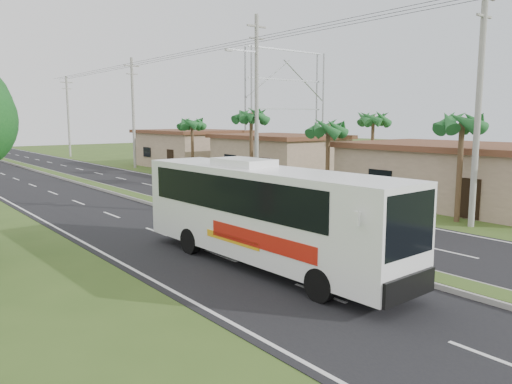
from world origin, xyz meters
TOP-DOWN VIEW (x-y plane):
  - ground at (0.00, 0.00)m, footprint 180.00×180.00m
  - road_asphalt at (0.00, 20.00)m, footprint 14.00×160.00m
  - median_strip at (0.00, 20.00)m, footprint 1.20×160.00m
  - lane_edge_left at (-6.70, 20.00)m, footprint 0.12×160.00m
  - lane_edge_right at (6.70, 20.00)m, footprint 0.12×160.00m
  - shop_near at (14.00, 6.00)m, footprint 8.60×12.60m
  - shop_mid at (14.00, 22.00)m, footprint 7.60×10.60m
  - shop_far at (14.00, 36.00)m, footprint 8.60×11.60m
  - palm_verge_a at (9.00, 3.00)m, footprint 2.40×2.40m
  - palm_verge_b at (9.40, 12.00)m, footprint 2.40×2.40m
  - palm_verge_c at (8.80, 19.00)m, footprint 2.40×2.40m
  - palm_verge_d at (9.30, 28.00)m, footprint 2.40×2.40m
  - palm_behind_shop at (17.50, 15.00)m, footprint 2.40×2.40m
  - utility_pole_a at (8.50, 2.00)m, footprint 1.60×0.28m
  - utility_pole_b at (8.47, 18.00)m, footprint 3.20×0.28m
  - utility_pole_c at (8.50, 38.00)m, footprint 1.60×0.28m
  - utility_pole_d at (8.50, 58.00)m, footprint 1.60×0.28m
  - billboard_lattice at (22.00, 30.00)m, footprint 10.18×1.18m
  - coach_bus_main at (-3.03, 3.13)m, footprint 2.64×11.15m
  - motorcyclist at (-1.39, 2.00)m, footprint 1.82×0.96m

SIDE VIEW (x-z plane):
  - ground at x=0.00m, z-range 0.00..0.00m
  - lane_edge_left at x=-6.70m, z-range 0.00..0.00m
  - lane_edge_right at x=6.70m, z-range 0.00..0.00m
  - road_asphalt at x=0.00m, z-range 0.00..0.02m
  - median_strip at x=0.00m, z-range 0.01..0.20m
  - motorcyclist at x=-1.39m, z-range -0.32..2.01m
  - shop_near at x=14.00m, z-range 0.02..3.54m
  - shop_mid at x=14.00m, z-range 0.02..3.69m
  - shop_far at x=14.00m, z-range 0.02..3.84m
  - coach_bus_main at x=-3.03m, z-range 0.18..3.76m
  - palm_verge_b at x=9.40m, z-range 1.83..6.88m
  - palm_verge_d at x=9.30m, z-range 1.92..7.17m
  - palm_verge_a at x=9.00m, z-range 2.02..7.47m
  - palm_behind_shop at x=17.50m, z-range 2.11..7.76m
  - palm_verge_c at x=8.80m, z-range 2.20..8.05m
  - utility_pole_d at x=8.50m, z-range 0.17..10.67m
  - utility_pole_a at x=8.50m, z-range 0.17..11.17m
  - utility_pole_c at x=8.50m, z-range 0.17..11.17m
  - utility_pole_b at x=8.47m, z-range 0.26..12.26m
  - billboard_lattice at x=22.00m, z-range 0.79..12.86m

